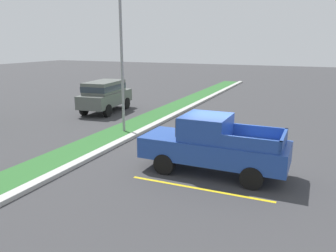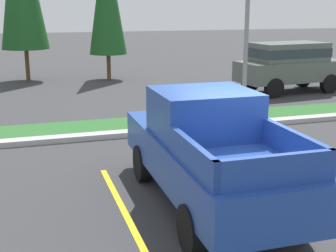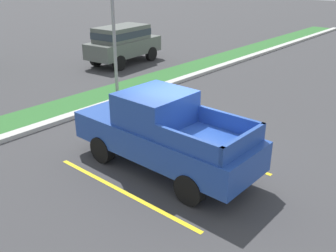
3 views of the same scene
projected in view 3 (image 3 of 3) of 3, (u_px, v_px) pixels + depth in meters
name	position (u px, v px, depth m)	size (l,w,h in m)	color
ground_plane	(184.00, 156.00, 10.88)	(120.00, 120.00, 0.00)	#38383A
parking_line_near	(123.00, 191.00, 9.15)	(0.12, 4.80, 0.01)	yellow
parking_line_far	(198.00, 149.00, 11.32)	(0.12, 4.80, 0.01)	yellow
curb_strip	(79.00, 113.00, 13.86)	(56.00, 0.40, 0.15)	#B2B2AD
grass_median	(61.00, 108.00, 14.54)	(56.00, 1.80, 0.06)	#2D662D
pickup_truck_main	(163.00, 133.00, 9.86)	(2.02, 5.25, 2.10)	black
suv_distant	(123.00, 42.00, 20.97)	(4.76, 2.32, 2.10)	black
traffic_cone	(200.00, 129.00, 11.95)	(0.36, 0.36, 0.60)	orange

